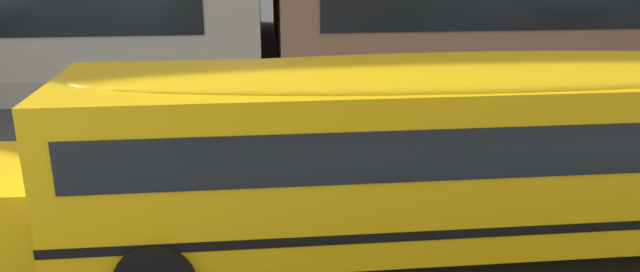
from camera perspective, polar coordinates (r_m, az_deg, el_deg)
The scene contains 4 objects.
ground_plane at distance 10.82m, azimuth 13.77°, elevation -5.96°, with size 400.00×400.00×0.00m, color #38383D.
sidewalk_far at distance 18.45m, azimuth 5.59°, elevation 4.54°, with size 120.00×3.00×0.01m, color gray.
lane_centreline at distance 10.82m, azimuth 13.77°, elevation -5.95°, with size 110.00×0.16×0.01m, color silver.
school_bus at distance 8.50m, azimuth 11.76°, elevation -0.59°, with size 12.44×2.95×2.78m.
Camera 1 is at (-3.44, -9.30, 4.33)m, focal length 34.93 mm.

